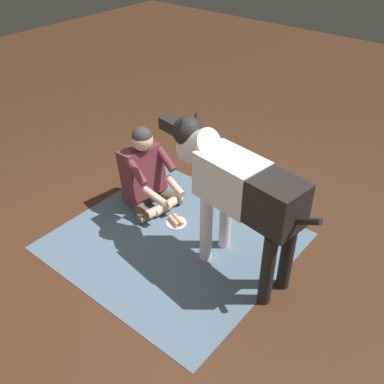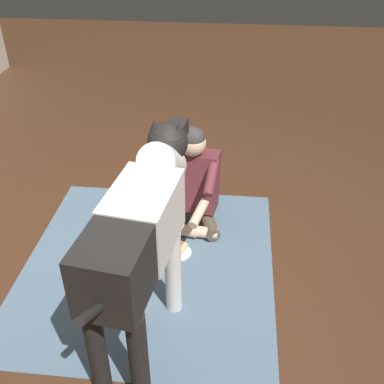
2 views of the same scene
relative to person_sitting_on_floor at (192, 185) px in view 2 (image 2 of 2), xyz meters
The scene contains 5 objects.
ground_plane 0.64m from the person_sitting_on_floor, 166.16° to the left, with size 14.31×14.31×0.00m, color #452818.
area_rug 0.74m from the person_sitting_on_floor, 155.76° to the left, with size 1.97×1.86×0.01m, color slate.
person_sitting_on_floor is the anchor object (origin of this frame).
large_dog 1.26m from the person_sitting_on_floor, behind, with size 1.60×0.45×1.22m.
hot_dog_on_plate 0.55m from the person_sitting_on_floor, behind, with size 0.21×0.21×0.06m.
Camera 2 is at (-2.56, -0.45, 2.39)m, focal length 42.62 mm.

